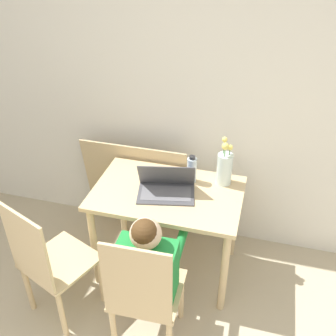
{
  "coord_description": "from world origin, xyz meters",
  "views": [
    {
      "loc": [
        0.44,
        -0.35,
        2.29
      ],
      "look_at": [
        -0.13,
        1.72,
        0.9
      ],
      "focal_mm": 42.0,
      "sensor_mm": 36.0,
      "label": 1
    }
  ],
  "objects_px": {
    "flower_vase": "(225,167)",
    "water_bottle": "(192,170)",
    "laptop": "(166,186)",
    "chair_spare": "(50,263)",
    "chair_occupied": "(144,294)",
    "person_seated": "(150,261)"
  },
  "relations": [
    {
      "from": "flower_vase",
      "to": "water_bottle",
      "type": "distance_m",
      "value": 0.22
    },
    {
      "from": "chair_occupied",
      "to": "chair_spare",
      "type": "bearing_deg",
      "value": -8.3
    },
    {
      "from": "chair_spare",
      "to": "person_seated",
      "type": "distance_m",
      "value": 0.65
    },
    {
      "from": "flower_vase",
      "to": "person_seated",
      "type": "bearing_deg",
      "value": -112.76
    },
    {
      "from": "water_bottle",
      "to": "laptop",
      "type": "bearing_deg",
      "value": -128.68
    },
    {
      "from": "chair_spare",
      "to": "laptop",
      "type": "relative_size",
      "value": 2.23
    },
    {
      "from": "chair_occupied",
      "to": "water_bottle",
      "type": "relative_size",
      "value": 4.57
    },
    {
      "from": "chair_spare",
      "to": "chair_occupied",
      "type": "bearing_deg",
      "value": -164.68
    },
    {
      "from": "person_seated",
      "to": "water_bottle",
      "type": "distance_m",
      "value": 0.73
    },
    {
      "from": "water_bottle",
      "to": "chair_spare",
      "type": "bearing_deg",
      "value": -134.42
    },
    {
      "from": "chair_occupied",
      "to": "person_seated",
      "type": "relative_size",
      "value": 0.97
    },
    {
      "from": "chair_spare",
      "to": "flower_vase",
      "type": "bearing_deg",
      "value": -118.31
    },
    {
      "from": "chair_spare",
      "to": "laptop",
      "type": "xyz_separation_m",
      "value": [
        0.6,
        0.58,
        0.3
      ]
    },
    {
      "from": "flower_vase",
      "to": "water_bottle",
      "type": "bearing_deg",
      "value": -169.02
    },
    {
      "from": "chair_occupied",
      "to": "chair_spare",
      "type": "distance_m",
      "value": 0.65
    },
    {
      "from": "person_seated",
      "to": "water_bottle",
      "type": "bearing_deg",
      "value": -99.52
    },
    {
      "from": "chair_spare",
      "to": "laptop",
      "type": "bearing_deg",
      "value": -114.08
    },
    {
      "from": "laptop",
      "to": "water_bottle",
      "type": "height_order",
      "value": "laptop"
    },
    {
      "from": "chair_occupied",
      "to": "water_bottle",
      "type": "xyz_separation_m",
      "value": [
        0.09,
        0.82,
        0.34
      ]
    },
    {
      "from": "person_seated",
      "to": "flower_vase",
      "type": "distance_m",
      "value": 0.84
    },
    {
      "from": "person_seated",
      "to": "laptop",
      "type": "height_order",
      "value": "person_seated"
    },
    {
      "from": "laptop",
      "to": "water_bottle",
      "type": "bearing_deg",
      "value": 39.31
    }
  ]
}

